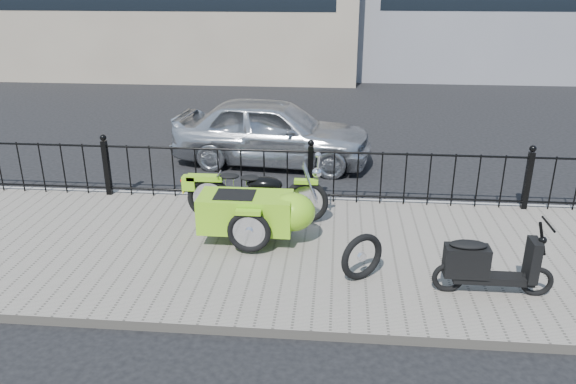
# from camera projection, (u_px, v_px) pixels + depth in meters

# --- Properties ---
(ground) EXTENTS (120.00, 120.00, 0.00)m
(ground) POSITION_uv_depth(u_px,v_px,m) (305.00, 241.00, 8.33)
(ground) COLOR black
(ground) RESTS_ON ground
(sidewalk) EXTENTS (30.00, 3.80, 0.12)m
(sidewalk) POSITION_uv_depth(u_px,v_px,m) (303.00, 253.00, 7.85)
(sidewalk) COLOR slate
(sidewalk) RESTS_ON ground
(curb) EXTENTS (30.00, 0.10, 0.12)m
(curb) POSITION_uv_depth(u_px,v_px,m) (311.00, 201.00, 9.65)
(curb) COLOR gray
(curb) RESTS_ON ground
(iron_fence) EXTENTS (14.11, 0.11, 1.08)m
(iron_fence) POSITION_uv_depth(u_px,v_px,m) (311.00, 175.00, 9.32)
(iron_fence) COLOR black
(iron_fence) RESTS_ON sidewalk
(motorcycle_sidecar) EXTENTS (2.28, 1.48, 0.98)m
(motorcycle_sidecar) POSITION_uv_depth(u_px,v_px,m) (260.00, 208.00, 7.99)
(motorcycle_sidecar) COLOR black
(motorcycle_sidecar) RESTS_ON sidewalk
(scooter) EXTENTS (1.42, 0.41, 0.96)m
(scooter) POSITION_uv_depth(u_px,v_px,m) (486.00, 266.00, 6.63)
(scooter) COLOR black
(scooter) RESTS_ON sidewalk
(spare_tire) EXTENTS (0.55, 0.44, 0.62)m
(spare_tire) POSITION_uv_depth(u_px,v_px,m) (362.00, 257.00, 6.97)
(spare_tire) COLOR black
(spare_tire) RESTS_ON sidewalk
(sedan_car) EXTENTS (4.19, 2.02, 1.38)m
(sedan_car) POSITION_uv_depth(u_px,v_px,m) (272.00, 131.00, 11.50)
(sedan_car) COLOR #B1B4B8
(sedan_car) RESTS_ON ground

